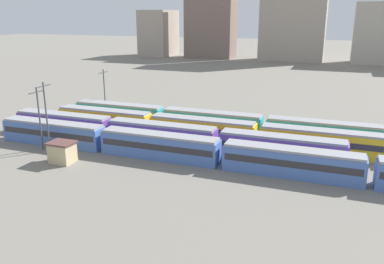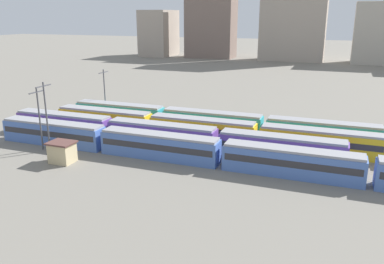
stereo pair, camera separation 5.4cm
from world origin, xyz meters
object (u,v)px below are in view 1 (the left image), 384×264
at_px(train_track_1, 162,135).
at_px(catenary_pole_1, 104,91).
at_px(catenary_pole_2, 46,114).
at_px(catenary_pole_0, 39,116).
at_px(signal_hut, 62,152).
at_px(train_track_2, 258,135).
at_px(train_track_0, 222,153).

distance_m(train_track_1, catenary_pole_1, 23.22).
distance_m(train_track_1, catenary_pole_2, 17.75).
distance_m(catenary_pole_0, signal_hut, 8.40).
xyz_separation_m(train_track_1, signal_hut, (-10.09, -11.68, -0.35)).
height_order(train_track_2, catenary_pole_0, catenary_pole_0).
bearing_deg(train_track_1, catenary_pole_2, -151.33).
xyz_separation_m(train_track_0, train_track_2, (2.96, 10.40, 0.00)).
xyz_separation_m(train_track_2, catenary_pole_1, (-33.24, 8.02, 3.52)).
distance_m(train_track_0, catenary_pole_0, 28.56).
xyz_separation_m(train_track_1, catenary_pole_2, (-15.17, -8.29, 4.01)).
relative_size(catenary_pole_2, signal_hut, 2.98).
height_order(train_track_0, train_track_2, same).
xyz_separation_m(train_track_0, train_track_1, (-11.53, 5.20, -0.00)).
distance_m(catenary_pole_2, signal_hut, 7.50).
distance_m(catenary_pole_1, catenary_pole_2, 21.82).
bearing_deg(train_track_0, catenary_pole_2, -173.39).
distance_m(train_track_0, train_track_1, 12.65).
height_order(train_track_2, catenary_pole_1, catenary_pole_1).
distance_m(train_track_2, catenary_pole_1, 34.37).
bearing_deg(train_track_0, catenary_pole_0, -174.07).
bearing_deg(catenary_pole_2, catenary_pole_0, 173.76).
bearing_deg(train_track_2, catenary_pole_2, -155.53).
bearing_deg(train_track_0, train_track_1, 155.72).
xyz_separation_m(train_track_0, catenary_pole_2, (-26.69, -3.09, 4.01)).
height_order(train_track_0, catenary_pole_2, catenary_pole_2).
bearing_deg(signal_hut, catenary_pole_1, 109.18).
bearing_deg(catenary_pole_2, train_track_0, 6.61).
distance_m(train_track_0, catenary_pole_2, 27.17).
xyz_separation_m(catenary_pole_1, catenary_pole_2, (3.59, -21.52, 0.50)).
bearing_deg(train_track_2, catenary_pole_1, 166.43).
height_order(catenary_pole_2, signal_hut, catenary_pole_2).
bearing_deg(catenary_pole_1, signal_hut, -70.82).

